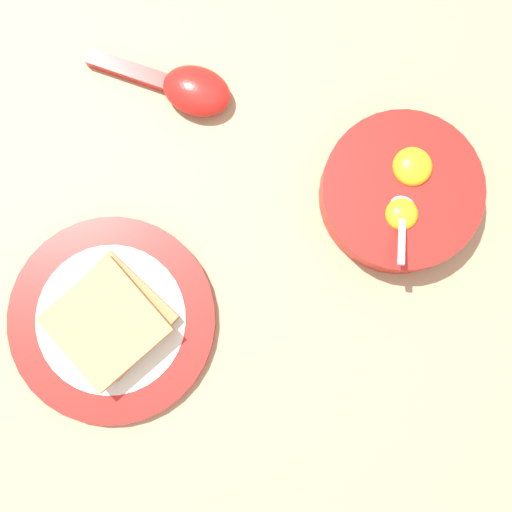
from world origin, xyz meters
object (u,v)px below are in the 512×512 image
(egg_bowl, at_px, (401,192))
(toast_sandwich, at_px, (110,320))
(soup_spoon, at_px, (186,88))
(toast_plate, at_px, (112,320))

(egg_bowl, bearing_deg, toast_sandwich, 38.31)
(egg_bowl, relative_size, soup_spoon, 1.01)
(egg_bowl, distance_m, soup_spoon, 0.26)
(toast_sandwich, bearing_deg, egg_bowl, -141.69)
(egg_bowl, bearing_deg, soup_spoon, -12.77)
(toast_sandwich, height_order, soup_spoon, toast_sandwich)
(egg_bowl, xyz_separation_m, soup_spoon, (0.25, -0.06, -0.01))
(egg_bowl, distance_m, toast_sandwich, 0.34)
(egg_bowl, xyz_separation_m, toast_sandwich, (0.26, 0.21, 0.01))
(toast_plate, bearing_deg, toast_sandwich, -179.76)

